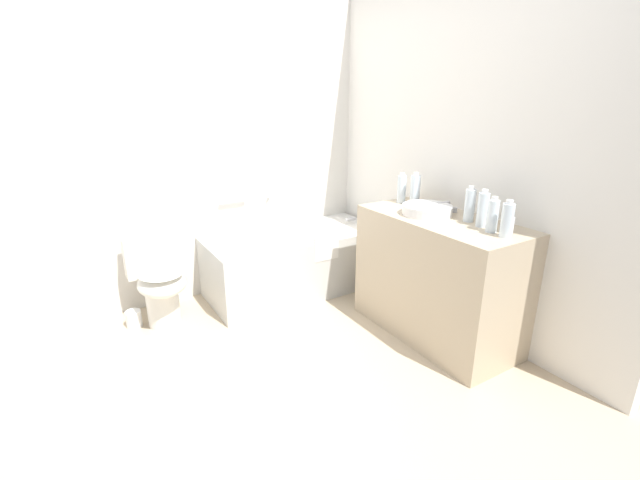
{
  "coord_description": "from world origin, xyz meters",
  "views": [
    {
      "loc": [
        -0.89,
        -2.17,
        1.63
      ],
      "look_at": [
        0.61,
        0.29,
        0.65
      ],
      "focal_mm": 24.31,
      "sensor_mm": 36.0,
      "label": 1
    }
  ],
  "objects_px": {
    "water_bottle_2": "(493,216)",
    "water_bottle_3": "(470,205)",
    "toilet": "(159,280)",
    "toilet_paper_roll": "(134,319)",
    "sink_basin": "(427,210)",
    "sink_faucet": "(447,206)",
    "water_bottle_1": "(483,209)",
    "drinking_glass_0": "(509,225)",
    "water_bottle_5": "(415,190)",
    "water_bottle_0": "(402,189)",
    "water_bottle_4": "(507,220)",
    "bathtub": "(295,259)"
  },
  "relations": [
    {
      "from": "water_bottle_2",
      "to": "water_bottle_3",
      "type": "relative_size",
      "value": 0.93
    },
    {
      "from": "toilet",
      "to": "toilet_paper_roll",
      "type": "relative_size",
      "value": 5.33
    },
    {
      "from": "toilet_paper_roll",
      "to": "sink_basin",
      "type": "bearing_deg",
      "value": -31.49
    },
    {
      "from": "toilet_paper_roll",
      "to": "sink_faucet",
      "type": "bearing_deg",
      "value": -28.95
    },
    {
      "from": "sink_basin",
      "to": "toilet",
      "type": "bearing_deg",
      "value": 146.22
    },
    {
      "from": "water_bottle_3",
      "to": "toilet_paper_roll",
      "type": "distance_m",
      "value": 2.49
    },
    {
      "from": "sink_faucet",
      "to": "water_bottle_2",
      "type": "height_order",
      "value": "water_bottle_2"
    },
    {
      "from": "water_bottle_1",
      "to": "sink_basin",
      "type": "bearing_deg",
      "value": 102.97
    },
    {
      "from": "sink_faucet",
      "to": "water_bottle_2",
      "type": "relative_size",
      "value": 0.71
    },
    {
      "from": "drinking_glass_0",
      "to": "water_bottle_5",
      "type": "bearing_deg",
      "value": 90.89
    },
    {
      "from": "toilet",
      "to": "toilet_paper_roll",
      "type": "bearing_deg",
      "value": -100.79
    },
    {
      "from": "sink_faucet",
      "to": "water_bottle_0",
      "type": "bearing_deg",
      "value": 107.67
    },
    {
      "from": "sink_faucet",
      "to": "water_bottle_4",
      "type": "height_order",
      "value": "water_bottle_4"
    },
    {
      "from": "water_bottle_1",
      "to": "drinking_glass_0",
      "type": "xyz_separation_m",
      "value": [
        0.03,
        -0.17,
        -0.06
      ]
    },
    {
      "from": "sink_basin",
      "to": "water_bottle_5",
      "type": "xyz_separation_m",
      "value": [
        0.1,
        0.23,
        0.08
      ]
    },
    {
      "from": "sink_faucet",
      "to": "water_bottle_1",
      "type": "bearing_deg",
      "value": -105.75
    },
    {
      "from": "sink_faucet",
      "to": "toilet",
      "type": "bearing_deg",
      "value": 149.19
    },
    {
      "from": "water_bottle_1",
      "to": "drinking_glass_0",
      "type": "distance_m",
      "value": 0.18
    },
    {
      "from": "bathtub",
      "to": "water_bottle_3",
      "type": "distance_m",
      "value": 1.57
    },
    {
      "from": "water_bottle_0",
      "to": "water_bottle_3",
      "type": "distance_m",
      "value": 0.6
    },
    {
      "from": "sink_basin",
      "to": "water_bottle_5",
      "type": "height_order",
      "value": "water_bottle_5"
    },
    {
      "from": "sink_faucet",
      "to": "water_bottle_5",
      "type": "height_order",
      "value": "water_bottle_5"
    },
    {
      "from": "bathtub",
      "to": "water_bottle_2",
      "type": "distance_m",
      "value": 1.73
    },
    {
      "from": "water_bottle_1",
      "to": "water_bottle_3",
      "type": "height_order",
      "value": "water_bottle_1"
    },
    {
      "from": "drinking_glass_0",
      "to": "water_bottle_2",
      "type": "bearing_deg",
      "value": 138.19
    },
    {
      "from": "toilet",
      "to": "water_bottle_4",
      "type": "distance_m",
      "value": 2.38
    },
    {
      "from": "water_bottle_1",
      "to": "toilet_paper_roll",
      "type": "height_order",
      "value": "water_bottle_1"
    },
    {
      "from": "toilet",
      "to": "drinking_glass_0",
      "type": "height_order",
      "value": "drinking_glass_0"
    },
    {
      "from": "bathtub",
      "to": "water_bottle_1",
      "type": "bearing_deg",
      "value": -68.79
    },
    {
      "from": "sink_faucet",
      "to": "water_bottle_5",
      "type": "relative_size",
      "value": 0.63
    },
    {
      "from": "sink_faucet",
      "to": "water_bottle_0",
      "type": "xyz_separation_m",
      "value": [
        -0.11,
        0.35,
        0.07
      ]
    },
    {
      "from": "water_bottle_0",
      "to": "drinking_glass_0",
      "type": "distance_m",
      "value": 0.89
    },
    {
      "from": "drinking_glass_0",
      "to": "water_bottle_4",
      "type": "bearing_deg",
      "value": -152.38
    },
    {
      "from": "bathtub",
      "to": "drinking_glass_0",
      "type": "distance_m",
      "value": 1.79
    },
    {
      "from": "water_bottle_1",
      "to": "water_bottle_3",
      "type": "xyz_separation_m",
      "value": [
        0.02,
        0.12,
        -0.0
      ]
    },
    {
      "from": "sink_faucet",
      "to": "water_bottle_4",
      "type": "xyz_separation_m",
      "value": [
        -0.16,
        -0.59,
        0.07
      ]
    },
    {
      "from": "drinking_glass_0",
      "to": "bathtub",
      "type": "bearing_deg",
      "value": 110.11
    },
    {
      "from": "water_bottle_5",
      "to": "toilet_paper_roll",
      "type": "xyz_separation_m",
      "value": [
        -1.88,
        0.86,
        -0.91
      ]
    },
    {
      "from": "drinking_glass_0",
      "to": "toilet_paper_roll",
      "type": "distance_m",
      "value": 2.64
    },
    {
      "from": "bathtub",
      "to": "water_bottle_3",
      "type": "bearing_deg",
      "value": -66.11
    },
    {
      "from": "water_bottle_0",
      "to": "water_bottle_5",
      "type": "relative_size",
      "value": 0.92
    },
    {
      "from": "bathtub",
      "to": "sink_faucet",
      "type": "relative_size",
      "value": 9.74
    },
    {
      "from": "water_bottle_4",
      "to": "toilet_paper_roll",
      "type": "distance_m",
      "value": 2.62
    },
    {
      "from": "water_bottle_3",
      "to": "drinking_glass_0",
      "type": "xyz_separation_m",
      "value": [
        0.01,
        -0.29,
        -0.06
      ]
    },
    {
      "from": "toilet",
      "to": "drinking_glass_0",
      "type": "xyz_separation_m",
      "value": [
        1.69,
        -1.59,
        0.56
      ]
    },
    {
      "from": "toilet",
      "to": "water_bottle_2",
      "type": "xyz_separation_m",
      "value": [
        1.62,
        -1.53,
        0.62
      ]
    },
    {
      "from": "water_bottle_3",
      "to": "water_bottle_5",
      "type": "relative_size",
      "value": 0.95
    },
    {
      "from": "water_bottle_4",
      "to": "water_bottle_5",
      "type": "distance_m",
      "value": 0.82
    },
    {
      "from": "water_bottle_3",
      "to": "drinking_glass_0",
      "type": "distance_m",
      "value": 0.29
    },
    {
      "from": "toilet",
      "to": "water_bottle_3",
      "type": "distance_m",
      "value": 2.22
    }
  ]
}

